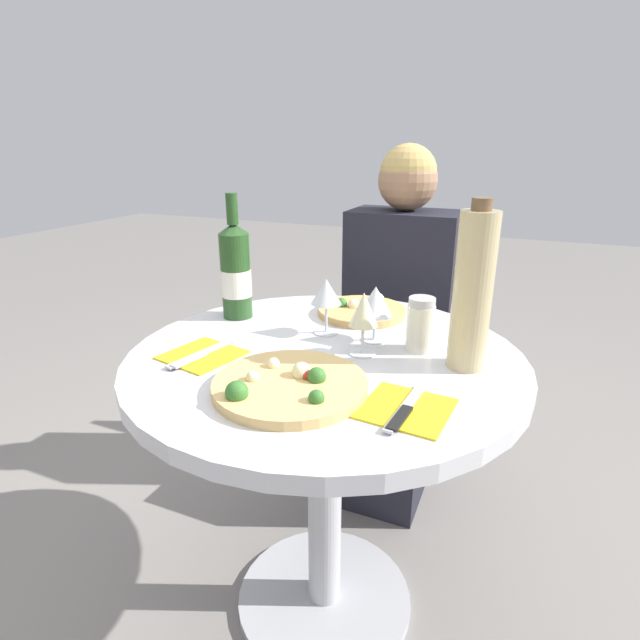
% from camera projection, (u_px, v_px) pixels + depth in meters
% --- Properties ---
extents(ground_plane, '(12.00, 12.00, 0.00)m').
position_uv_depth(ground_plane, '(324.00, 600.00, 1.38)').
color(ground_plane, gray).
rests_on(ground_plane, ground).
extents(dining_table, '(0.89, 0.89, 0.74)m').
position_uv_depth(dining_table, '(325.00, 415.00, 1.18)').
color(dining_table, '#B2B2B7').
rests_on(dining_table, ground_plane).
extents(chair_behind_diner, '(0.42, 0.42, 0.87)m').
position_uv_depth(chair_behind_diner, '(402.00, 356.00, 1.89)').
color(chair_behind_diner, '#ADADB2').
rests_on(chair_behind_diner, ground_plane).
extents(seated_diner, '(0.36, 0.45, 1.19)m').
position_uv_depth(seated_diner, '(393.00, 342.00, 1.73)').
color(seated_diner, black).
rests_on(seated_diner, ground_plane).
extents(pizza_large, '(0.30, 0.30, 0.05)m').
position_uv_depth(pizza_large, '(289.00, 385.00, 0.95)').
color(pizza_large, '#DBB26B').
rests_on(pizza_large, dining_table).
extents(pizza_small_far, '(0.24, 0.24, 0.04)m').
position_uv_depth(pizza_small_far, '(362.00, 310.00, 1.37)').
color(pizza_small_far, tan).
rests_on(pizza_small_far, dining_table).
extents(wine_bottle, '(0.08, 0.08, 0.33)m').
position_uv_depth(wine_bottle, '(236.00, 272.00, 1.32)').
color(wine_bottle, '#23471E').
rests_on(wine_bottle, dining_table).
extents(tall_carafe, '(0.08, 0.08, 0.35)m').
position_uv_depth(tall_carafe, '(473.00, 291.00, 1.00)').
color(tall_carafe, tan).
rests_on(tall_carafe, dining_table).
extents(sugar_shaker, '(0.06, 0.06, 0.12)m').
position_uv_depth(sugar_shaker, '(420.00, 325.00, 1.12)').
color(sugar_shaker, silver).
rests_on(sugar_shaker, dining_table).
extents(wine_glass_back_right, '(0.08, 0.08, 0.13)m').
position_uv_depth(wine_glass_back_right, '(375.00, 302.00, 1.16)').
color(wine_glass_back_right, silver).
rests_on(wine_glass_back_right, dining_table).
extents(wine_glass_front_right, '(0.06, 0.06, 0.14)m').
position_uv_depth(wine_glass_front_right, '(364.00, 311.00, 1.08)').
color(wine_glass_front_right, silver).
rests_on(wine_glass_front_right, dining_table).
extents(wine_glass_back_left, '(0.07, 0.07, 0.14)m').
position_uv_depth(wine_glass_back_left, '(326.00, 293.00, 1.20)').
color(wine_glass_back_left, silver).
rests_on(wine_glass_back_left, dining_table).
extents(place_setting_left, '(0.18, 0.19, 0.01)m').
position_uv_depth(place_setting_left, '(201.00, 355.00, 1.10)').
color(place_setting_left, yellow).
rests_on(place_setting_left, dining_table).
extents(place_setting_right, '(0.16, 0.19, 0.01)m').
position_uv_depth(place_setting_right, '(406.00, 409.00, 0.88)').
color(place_setting_right, yellow).
rests_on(place_setting_right, dining_table).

